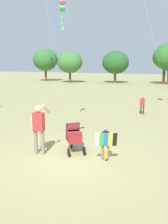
{
  "coord_description": "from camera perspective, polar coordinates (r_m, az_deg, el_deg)",
  "views": [
    {
      "loc": [
        3.45,
        -6.41,
        3.0
      ],
      "look_at": [
        0.03,
        1.14,
        1.3
      ],
      "focal_mm": 38.59,
      "sensor_mm": 36.0,
      "label": 1
    }
  ],
  "objects": [
    {
      "name": "stroller",
      "position": [
        8.21,
        -2.47,
        -5.36
      ],
      "size": [
        0.92,
        1.02,
        1.03
      ],
      "color": "black",
      "rests_on": "ground"
    },
    {
      "name": "ground_plane",
      "position": [
        7.87,
        -3.7,
        -10.83
      ],
      "size": [
        120.0,
        120.0,
        0.0
      ],
      "primitive_type": "plane",
      "color": "#938E5B"
    },
    {
      "name": "child_with_butterfly_kite",
      "position": [
        7.49,
        5.12,
        -6.79
      ],
      "size": [
        0.67,
        0.49,
        1.07
      ],
      "color": "#7F705B",
      "rests_on": "ground"
    },
    {
      "name": "kite_adult_black",
      "position": [
        11.33,
        -5.2,
        23.56
      ],
      "size": [
        1.33,
        3.39,
        5.71
      ],
      "color": "pink",
      "rests_on": "ground"
    },
    {
      "name": "person_red_shirt",
      "position": [
        14.6,
        13.68,
        1.96
      ],
      "size": [
        0.34,
        0.2,
        1.09
      ],
      "color": "#232328",
      "rests_on": "ground"
    },
    {
      "name": "person_adult_flyer",
      "position": [
        8.04,
        -10.67,
        -3.07
      ],
      "size": [
        0.54,
        0.55,
        1.72
      ],
      "color": "#7F705B",
      "rests_on": "ground"
    },
    {
      "name": "treeline_distant",
      "position": [
        34.22,
        18.62,
        12.0
      ],
      "size": [
        36.08,
        7.57,
        6.28
      ],
      "color": "brown",
      "rests_on": "ground"
    }
  ]
}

